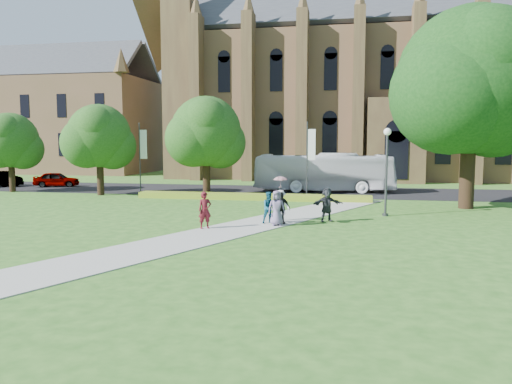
% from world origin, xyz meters
% --- Properties ---
extents(ground, '(160.00, 160.00, 0.00)m').
position_xyz_m(ground, '(0.00, 0.00, 0.00)').
color(ground, '#295B1B').
rests_on(ground, ground).
extents(road, '(160.00, 10.00, 0.02)m').
position_xyz_m(road, '(0.00, 20.00, 0.01)').
color(road, black).
rests_on(road, ground).
extents(footpath, '(15.58, 28.54, 0.04)m').
position_xyz_m(footpath, '(0.00, 1.00, 0.02)').
color(footpath, '#B2B2A8').
rests_on(footpath, ground).
extents(flower_hedge, '(18.00, 1.40, 0.45)m').
position_xyz_m(flower_hedge, '(-2.00, 13.20, 0.23)').
color(flower_hedge, '#ADB023').
rests_on(flower_hedge, ground).
extents(cathedral, '(52.60, 18.25, 28.00)m').
position_xyz_m(cathedral, '(10.00, 39.73, 12.98)').
color(cathedral, brown).
rests_on(cathedral, ground).
extents(building_west, '(22.00, 14.00, 18.30)m').
position_xyz_m(building_west, '(-34.00, 42.00, 9.21)').
color(building_west, brown).
rests_on(building_west, ground).
extents(streetlamp, '(0.44, 0.44, 5.24)m').
position_xyz_m(streetlamp, '(7.50, 6.50, 3.30)').
color(streetlamp, '#38383D').
rests_on(streetlamp, ground).
extents(large_tree, '(9.60, 9.60, 13.20)m').
position_xyz_m(large_tree, '(13.00, 11.00, 8.37)').
color(large_tree, '#332114').
rests_on(large_tree, ground).
extents(street_tree_0, '(5.20, 5.20, 7.50)m').
position_xyz_m(street_tree_0, '(-15.00, 14.00, 4.87)').
color(street_tree_0, '#332114').
rests_on(street_tree_0, ground).
extents(street_tree_1, '(5.60, 5.60, 8.05)m').
position_xyz_m(street_tree_1, '(-6.00, 14.50, 5.22)').
color(street_tree_1, '#332114').
rests_on(street_tree_1, ground).
extents(street_tree_2, '(4.80, 4.80, 6.95)m').
position_xyz_m(street_tree_2, '(-24.00, 15.00, 4.53)').
color(street_tree_2, '#332114').
rests_on(street_tree_2, ground).
extents(banner_pole_0, '(0.70, 0.10, 6.00)m').
position_xyz_m(banner_pole_0, '(2.11, 15.20, 3.39)').
color(banner_pole_0, '#38383D').
rests_on(banner_pole_0, ground).
extents(banner_pole_1, '(0.70, 0.10, 6.00)m').
position_xyz_m(banner_pole_1, '(-11.89, 15.20, 3.39)').
color(banner_pole_1, '#38383D').
rests_on(banner_pole_1, ground).
extents(tour_coach, '(12.38, 3.56, 3.41)m').
position_xyz_m(tour_coach, '(3.07, 20.12, 1.72)').
color(tour_coach, white).
rests_on(tour_coach, road).
extents(car_0, '(4.54, 2.92, 1.44)m').
position_xyz_m(car_0, '(-22.86, 19.96, 0.74)').
color(car_0, gray).
rests_on(car_0, road).
extents(car_1, '(4.68, 2.73, 1.46)m').
position_xyz_m(car_1, '(-28.58, 19.60, 0.75)').
color(car_1, gray).
rests_on(car_1, road).
extents(pedestrian_0, '(0.82, 0.75, 1.88)m').
position_xyz_m(pedestrian_0, '(-1.83, 0.12, 0.98)').
color(pedestrian_0, '#58141B').
rests_on(pedestrian_0, footpath).
extents(pedestrian_1, '(1.03, 0.94, 1.72)m').
position_xyz_m(pedestrian_1, '(1.14, 2.31, 0.90)').
color(pedestrian_1, '#16566E').
rests_on(pedestrian_1, footpath).
extents(pedestrian_2, '(1.27, 1.04, 1.72)m').
position_xyz_m(pedestrian_2, '(1.60, 3.34, 0.90)').
color(pedestrian_2, silver).
rests_on(pedestrian_2, footpath).
extents(pedestrian_3, '(1.09, 0.83, 1.72)m').
position_xyz_m(pedestrian_3, '(1.77, 2.31, 0.90)').
color(pedestrian_3, black).
rests_on(pedestrian_3, footpath).
extents(pedestrian_4, '(1.02, 0.80, 1.85)m').
position_xyz_m(pedestrian_4, '(1.62, 1.72, 0.96)').
color(pedestrian_4, slate).
rests_on(pedestrian_4, footpath).
extents(pedestrian_5, '(1.82, 1.28, 1.89)m').
position_xyz_m(pedestrian_5, '(4.16, 3.58, 0.99)').
color(pedestrian_5, '#25272C').
rests_on(pedestrian_5, footpath).
extents(parasol, '(0.76, 0.76, 0.65)m').
position_xyz_m(parasol, '(1.80, 1.82, 2.21)').
color(parasol, '#DF9F9D').
rests_on(parasol, pedestrian_4).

